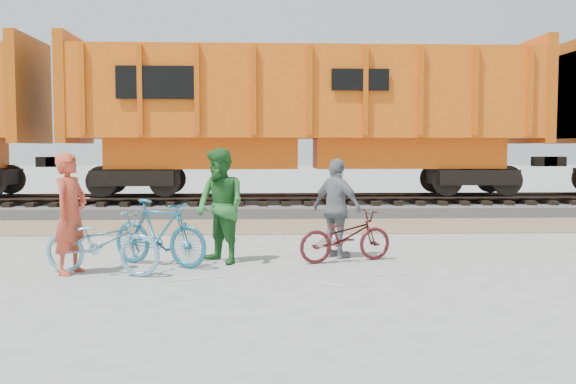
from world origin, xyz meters
The scene contains 11 objects.
ground centered at (0.00, 0.00, 0.00)m, with size 120.00×120.00×0.00m, color #9E9E99.
gravel_strip centered at (0.00, 5.50, 0.01)m, with size 120.00×3.00×0.02m, color #897455.
ballast_bed centered at (0.00, 9.00, 0.15)m, with size 120.00×4.00×0.30m, color slate.
track centered at (0.00, 9.00, 0.47)m, with size 120.00×2.60×0.24m.
hopper_car_center centered at (1.31, 9.00, 3.01)m, with size 14.00×3.13×4.65m.
bicycle_blue centered at (-2.52, -0.39, 0.51)m, with size 0.68×1.94×1.02m, color #70AABF.
bicycle_teal centered at (-1.75, 0.31, 0.55)m, with size 0.52×1.85×1.11m, color #1C6382.
bicycle_maroon centered at (1.40, 0.56, 0.44)m, with size 0.59×1.69×0.89m, color #4D1518.
person_solo centered at (-3.02, -0.29, 0.95)m, with size 0.69×0.45×1.89m, color #CA432A.
person_man centered at (-0.75, 0.51, 0.98)m, with size 0.95×0.74×1.96m, color #26682A.
person_woman centered at (1.30, 0.96, 0.89)m, with size 1.04×0.43×1.78m, color gray.
Camera 1 is at (-0.08, -10.35, 1.97)m, focal length 40.00 mm.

